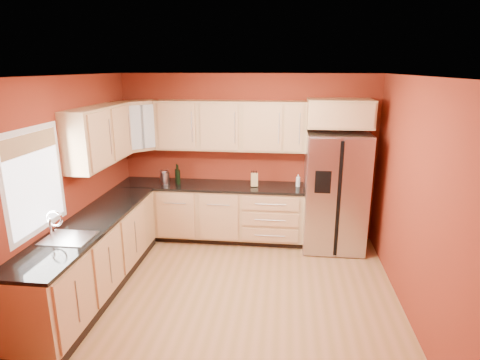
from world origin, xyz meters
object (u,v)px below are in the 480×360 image
object	(u,v)px
canister_left	(165,178)
soap_dispenser	(298,181)
knife_block	(254,180)
refrigerator	(335,192)
wine_bottle_a	(177,173)

from	to	relation	value
canister_left	soap_dispenser	distance (m)	2.06
knife_block	soap_dispenser	world-z (taller)	knife_block
knife_block	soap_dispenser	distance (m)	0.67
refrigerator	knife_block	xyz separation A→B (m)	(-1.22, 0.05, 0.13)
wine_bottle_a	knife_block	world-z (taller)	wine_bottle_a
refrigerator	wine_bottle_a	world-z (taller)	refrigerator
soap_dispenser	canister_left	bearing A→B (deg)	-177.09
canister_left	knife_block	size ratio (longest dim) A/B	0.94
soap_dispenser	refrigerator	bearing A→B (deg)	-11.55
refrigerator	wine_bottle_a	distance (m)	2.46
refrigerator	knife_block	size ratio (longest dim) A/B	8.58
refrigerator	canister_left	size ratio (longest dim) A/B	9.17
refrigerator	wine_bottle_a	bearing A→B (deg)	177.39
canister_left	soap_dispenser	size ratio (longest dim) A/B	1.03
knife_block	wine_bottle_a	bearing A→B (deg)	169.10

